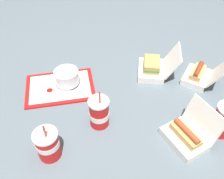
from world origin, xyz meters
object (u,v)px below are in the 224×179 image
(ketchup_cup, at_px, (49,92))
(clamshell_sandwich_left, at_px, (152,67))
(cake_container, at_px, (66,78))
(clamshell_hotdog_corner, at_px, (198,75))
(plastic_fork, at_px, (49,79))
(soda_cup_left, at_px, (98,113))
(soda_cup_front, at_px, (47,144))
(clamshell_hotdog_front, at_px, (186,135))
(soda_cup_center, at_px, (223,120))
(food_tray, at_px, (59,87))

(ketchup_cup, xyz_separation_m, clamshell_sandwich_left, (0.57, 0.18, 0.02))
(cake_container, height_order, clamshell_hotdog_corner, clamshell_hotdog_corner)
(plastic_fork, height_order, soda_cup_left, soda_cup_left)
(clamshell_hotdog_corner, distance_m, clamshell_sandwich_left, 0.26)
(ketchup_cup, xyz_separation_m, soda_cup_left, (0.27, -0.19, 0.05))
(cake_container, height_order, clamshell_sandwich_left, clamshell_sandwich_left)
(soda_cup_left, height_order, soda_cup_front, soda_cup_left)
(plastic_fork, bearing_deg, clamshell_hotdog_front, -62.17)
(soda_cup_left, relative_size, soda_cup_center, 0.96)
(soda_cup_front, bearing_deg, soda_cup_center, 9.03)
(plastic_fork, xyz_separation_m, clamshell_hotdog_corner, (0.84, -0.00, 0.02))
(cake_container, height_order, ketchup_cup, cake_container)
(food_tray, height_order, clamshell_hotdog_front, clamshell_hotdog_front)
(ketchup_cup, distance_m, soda_cup_front, 0.37)
(soda_cup_left, bearing_deg, clamshell_sandwich_left, 51.04)
(cake_container, xyz_separation_m, soda_cup_front, (-0.02, -0.44, 0.02))
(plastic_fork, distance_m, clamshell_sandwich_left, 0.60)
(ketchup_cup, relative_size, clamshell_hotdog_corner, 0.15)
(ketchup_cup, relative_size, soda_cup_front, 0.20)
(clamshell_hotdog_front, distance_m, soda_cup_front, 0.60)
(ketchup_cup, distance_m, clamshell_hotdog_front, 0.72)
(plastic_fork, distance_m, clamshell_hotdog_front, 0.80)
(clamshell_hotdog_corner, bearing_deg, ketchup_cup, -171.84)
(clamshell_sandwich_left, relative_size, clamshell_hotdog_front, 0.93)
(cake_container, relative_size, clamshell_hotdog_front, 0.53)
(ketchup_cup, relative_size, soda_cup_left, 0.19)
(cake_container, distance_m, ketchup_cup, 0.12)
(food_tray, relative_size, clamshell_sandwich_left, 1.72)
(food_tray, distance_m, clamshell_hotdog_front, 0.71)
(food_tray, relative_size, soda_cup_left, 1.91)
(food_tray, xyz_separation_m, clamshell_hotdog_corner, (0.78, 0.06, 0.03))
(ketchup_cup, height_order, clamshell_hotdog_front, clamshell_hotdog_front)
(food_tray, bearing_deg, cake_container, 36.72)
(food_tray, relative_size, soda_cup_front, 2.02)
(clamshell_sandwich_left, bearing_deg, soda_cup_center, -58.03)
(clamshell_sandwich_left, bearing_deg, soda_cup_front, -133.18)
(clamshell_hotdog_front, relative_size, soda_cup_center, 1.15)
(ketchup_cup, height_order, plastic_fork, ketchup_cup)
(soda_cup_left, bearing_deg, clamshell_hotdog_front, -14.24)
(food_tray, distance_m, plastic_fork, 0.09)
(plastic_fork, bearing_deg, soda_cup_left, -77.86)
(ketchup_cup, relative_size, soda_cup_center, 0.18)
(plastic_fork, relative_size, clamshell_sandwich_left, 0.46)
(soda_cup_front, height_order, soda_cup_center, soda_cup_center)
(plastic_fork, distance_m, soda_cup_front, 0.49)
(plastic_fork, bearing_deg, clamshell_hotdog_corner, -31.56)
(ketchup_cup, bearing_deg, plastic_fork, 101.08)
(plastic_fork, relative_size, soda_cup_center, 0.49)
(soda_cup_front, bearing_deg, clamshell_hotdog_corner, 32.16)
(soda_cup_front, xyz_separation_m, soda_cup_center, (0.77, 0.12, 0.01))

